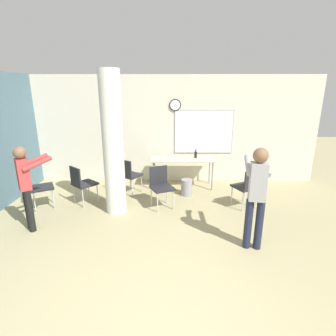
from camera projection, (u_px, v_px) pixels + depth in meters
wall_back at (167, 130)px, 6.97m from camera, size 8.00×0.15×2.80m
support_pillar at (113, 145)px, 5.06m from camera, size 0.40×0.40×2.80m
folding_table at (183, 161)px, 6.64m from camera, size 1.58×0.60×0.75m
bottle_on_table at (196, 154)px, 6.69m from camera, size 0.07×0.07×0.23m
waste_bin at (187, 187)px, 6.24m from camera, size 0.27×0.27×0.39m
chair_by_left_wall at (38, 185)px, 5.47m from camera, size 0.60×0.60×0.87m
chair_table_front at (161, 184)px, 5.54m from camera, size 0.58×0.58×0.87m
chair_near_pillar at (82, 182)px, 5.67m from camera, size 0.62×0.62×0.87m
chair_mid_room at (247, 185)px, 5.48m from camera, size 0.59×0.59×0.87m
chair_table_left at (129, 174)px, 6.23m from camera, size 0.61×0.61×0.87m
person_watching_back at (26, 182)px, 4.51m from camera, size 0.60×0.56×1.53m
person_playing_side at (257, 191)px, 3.95m from camera, size 0.43×0.66×1.63m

